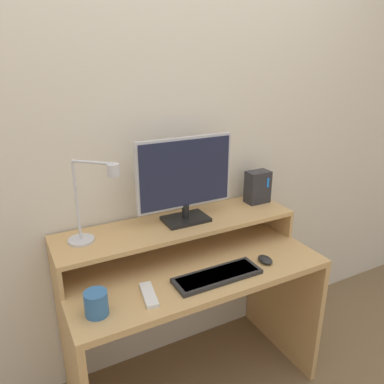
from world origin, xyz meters
TOP-DOWN VIEW (x-y plane):
  - wall_back at (0.00, 0.63)m, footprint 6.00×0.05m
  - desk at (0.00, 0.30)m, footprint 1.21×0.60m
  - monitor_shelf at (0.00, 0.44)m, footprint 1.21×0.31m
  - monitor at (0.04, 0.45)m, footprint 0.49×0.15m
  - desk_lamp at (-0.41, 0.42)m, footprint 0.22×0.21m
  - router_dock at (0.51, 0.49)m, footprint 0.13×0.09m
  - keyboard at (0.04, 0.13)m, footprint 0.40×0.13m
  - mouse at (0.31, 0.14)m, footprint 0.06×0.09m
  - remote_control at (-0.28, 0.15)m, footprint 0.08×0.17m
  - mug at (-0.49, 0.13)m, footprint 0.09×0.09m

SIDE VIEW (x-z plane):
  - desk at x=0.00m, z-range 0.15..0.89m
  - remote_control at x=-0.28m, z-range 0.74..0.75m
  - keyboard at x=0.04m, z-range 0.74..0.76m
  - mouse at x=0.31m, z-range 0.74..0.76m
  - mug at x=-0.49m, z-range 0.74..0.83m
  - monitor_shelf at x=0.00m, z-range 0.79..0.94m
  - router_dock at x=0.51m, z-range 0.89..1.07m
  - desk_lamp at x=-0.41m, z-range 0.88..1.25m
  - monitor at x=0.04m, z-range 0.90..1.32m
  - wall_back at x=0.00m, z-range 0.00..2.50m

